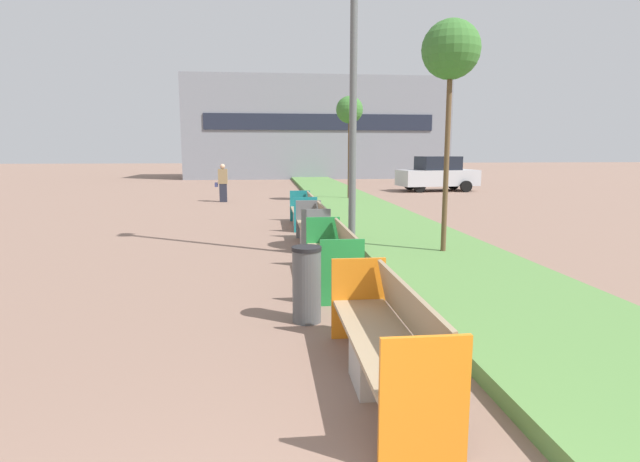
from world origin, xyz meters
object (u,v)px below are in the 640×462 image
bench_grey_frame (313,229)px  street_lamp_post (354,38)px  parked_car_distant (438,174)px  bench_green_frame (334,261)px  bench_teal_frame (304,213)px  bench_orange_frame (387,346)px  pedestrian_walking (223,183)px  sapling_tree_far (349,111)px  sapling_tree_near (451,53)px  litter_bin (307,284)px

bench_grey_frame → street_lamp_post: street_lamp_post is taller
parked_car_distant → bench_grey_frame: bearing=-126.4°
bench_green_frame → bench_teal_frame: (-0.00, 6.33, -0.00)m
bench_orange_frame → pedestrian_walking: size_ratio=1.53×
sapling_tree_far → pedestrian_walking: (-5.30, 0.61, -2.97)m
bench_teal_frame → sapling_tree_near: (2.41, -4.76, 3.58)m
bench_teal_frame → street_lamp_post: size_ratio=0.29×
bench_orange_frame → sapling_tree_far: (2.41, 16.63, 3.40)m
bench_green_frame → bench_teal_frame: same height
street_lamp_post → sapling_tree_near: street_lamp_post is taller
bench_green_frame → street_lamp_post: bearing=71.4°
bench_green_frame → parked_car_distant: parked_car_distant is taller
sapling_tree_far → parked_car_distant: sapling_tree_far is taller
bench_teal_frame → bench_green_frame: bearing=-90.0°
litter_bin → sapling_tree_near: (2.99, 3.36, 3.47)m
bench_orange_frame → pedestrian_walking: (-2.90, 17.24, 0.43)m
sapling_tree_near → sapling_tree_far: bearing=90.0°
bench_orange_frame → street_lamp_post: size_ratio=0.32×
parked_car_distant → sapling_tree_far: bearing=-145.0°
bench_orange_frame → sapling_tree_near: bearing=65.1°
litter_bin → street_lamp_post: size_ratio=0.13×
bench_teal_frame → street_lamp_post: bearing=-82.3°
bench_grey_frame → street_lamp_post: (0.61, -1.60, 3.87)m
bench_orange_frame → street_lamp_post: bearing=83.6°
sapling_tree_near → pedestrian_walking: bearing=113.7°
pedestrian_walking → parked_car_distant: 11.98m
sapling_tree_near → bench_orange_frame: bearing=-114.9°
bench_teal_frame → sapling_tree_far: size_ratio=0.51×
bench_green_frame → pedestrian_walking: pedestrian_walking is taller
bench_grey_frame → bench_orange_frame: bearing=-89.9°
bench_orange_frame → bench_teal_frame: (-0.00, 9.94, -0.01)m
sapling_tree_near → street_lamp_post: bearing=172.3°
street_lamp_post → pedestrian_walking: bearing=106.5°
parked_car_distant → street_lamp_post: bearing=-122.3°
bench_orange_frame → litter_bin: litter_bin is taller
bench_teal_frame → parked_car_distant: parked_car_distant is taller
bench_grey_frame → litter_bin: (-0.58, -5.20, 0.12)m
bench_orange_frame → bench_teal_frame: bearing=90.0°
bench_grey_frame → pedestrian_walking: (-2.89, 10.22, 0.45)m
bench_teal_frame → sapling_tree_near: bearing=-63.2°
sapling_tree_near → pedestrian_walking: size_ratio=2.84×
sapling_tree_near → sapling_tree_far: (0.00, 11.45, -0.18)m
bench_green_frame → parked_car_distant: 20.04m
bench_orange_frame → litter_bin: bearing=107.8°
bench_green_frame → parked_car_distant: bearing=66.1°
bench_teal_frame → litter_bin: size_ratio=2.31×
bench_orange_frame → litter_bin: size_ratio=2.54×
bench_green_frame → street_lamp_post: (0.61, 1.81, 3.86)m
sapling_tree_far → bench_green_frame: bearing=-100.5°
street_lamp_post → parked_car_distant: bearing=65.5°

